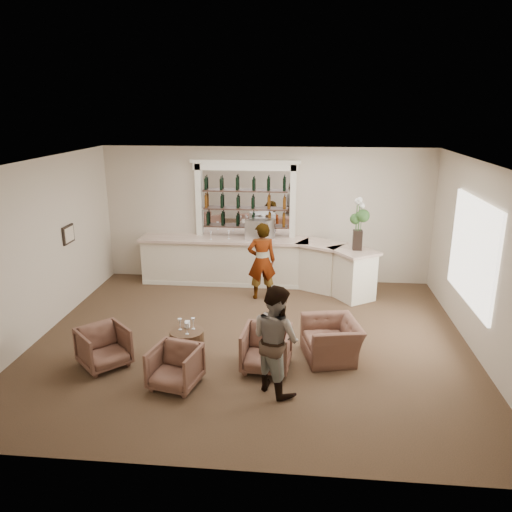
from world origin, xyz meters
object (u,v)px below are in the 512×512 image
Objects in this scene: bar_counter at (258,263)px; espresso_machine at (260,230)px; guest at (276,339)px; armchair_center at (175,367)px; armchair_far at (331,340)px; armchair_left at (104,347)px; sommelier at (262,261)px; cocktail_table at (187,344)px; armchair_right at (266,349)px; flower_vase at (359,221)px.

bar_counter is 0.82m from espresso_machine.
espresso_machine is (0.04, 0.09, 0.81)m from bar_counter.
guest is 1.64m from armchair_center.
armchair_far is at bearing -83.77° from guest.
sommelier is at bearing 9.57° from armchair_left.
armchair_far is at bearing -35.45° from armchair_left.
espresso_machine reaches higher than cocktail_table.
armchair_center is (-1.56, -0.06, -0.52)m from guest.
armchair_center is 0.91× the size of armchair_right.
armchair_left is at bearing -92.77° from armchair_far.
cocktail_table is at bearing -97.33° from armchair_far.
bar_counter is at bearing 92.62° from armchair_center.
flower_vase is (2.24, -0.67, 0.42)m from espresso_machine.
armchair_far is 0.87× the size of flower_vase.
bar_counter is at bearing 76.81° from cocktail_table.
armchair_left is 0.95× the size of armchair_right.
guest is 4.45m from flower_vase.
sommelier is (0.17, -0.82, 0.31)m from bar_counter.
flower_vase is at bearing 154.68° from armchair_far.
flower_vase is (3.16, 3.17, 1.55)m from cocktail_table.
guest is 0.81m from armchair_right.
bar_counter is at bearing -90.78° from espresso_machine.
armchair_right is at bearing -10.79° from cocktail_table.
armchair_center is at bearing -88.19° from cocktail_table.
guest is 2.99m from armchair_left.
guest is at bearing 15.20° from armchair_center.
sommelier reaches higher than cocktail_table.
bar_counter is 4.73m from armchair_left.
sommelier reaches higher than armchair_right.
bar_counter is at bearing 16.98° from armchair_left.
armchair_right is 4.13m from flower_vase.
bar_counter is 3.25× the size of sommelier.
bar_counter is 3.88m from armchair_far.
espresso_machine is at bearing -169.00° from armchair_far.
sommelier is 2.32m from flower_vase.
espresso_machine reaches higher than armchair_far.
espresso_machine reaches higher than armchair_right.
armchair_left is (-2.20, -4.18, -0.23)m from bar_counter.
armchair_far reaches higher than armchair_center.
cocktail_table is 0.50× the size of flower_vase.
bar_counter is at bearing 165.77° from flower_vase.
armchair_right reaches higher than armchair_center.
bar_counter is 10.25× the size of espresso_machine.
cocktail_table is at bearing -80.02° from espresso_machine.
armchair_left is 4.94m from espresso_machine.
espresso_machine is at bearing 92.33° from armchair_center.
armchair_right is (2.73, 0.16, 0.02)m from armchair_left.
armchair_center is 1.31× the size of espresso_machine.
flower_vase is at bearing -14.23° from bar_counter.
espresso_machine is at bearing 65.77° from bar_counter.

